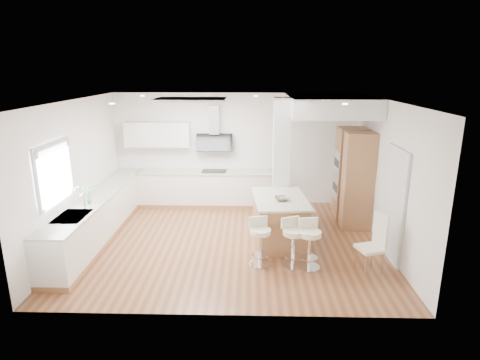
{
  "coord_description": "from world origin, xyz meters",
  "views": [
    {
      "loc": [
        0.4,
        -7.44,
        3.37
      ],
      "look_at": [
        0.19,
        0.4,
        1.18
      ],
      "focal_mm": 30.0,
      "sensor_mm": 36.0,
      "label": 1
    }
  ],
  "objects_px": {
    "bar_stool_b": "(293,240)",
    "peninsula": "(279,220)",
    "bar_stool_a": "(260,239)",
    "bar_stool_c": "(310,241)",
    "dining_chair": "(375,241)"
  },
  "relations": [
    {
      "from": "peninsula",
      "to": "dining_chair",
      "type": "bearing_deg",
      "value": -41.42
    },
    {
      "from": "dining_chair",
      "to": "peninsula",
      "type": "bearing_deg",
      "value": 125.99
    },
    {
      "from": "peninsula",
      "to": "dining_chair",
      "type": "distance_m",
      "value": 1.92
    },
    {
      "from": "bar_stool_a",
      "to": "bar_stool_c",
      "type": "bearing_deg",
      "value": -22.2
    },
    {
      "from": "bar_stool_b",
      "to": "dining_chair",
      "type": "bearing_deg",
      "value": -28.52
    },
    {
      "from": "bar_stool_a",
      "to": "dining_chair",
      "type": "xyz_separation_m",
      "value": [
        1.95,
        -0.16,
        0.07
      ]
    },
    {
      "from": "bar_stool_b",
      "to": "bar_stool_a",
      "type": "bearing_deg",
      "value": 154.69
    },
    {
      "from": "bar_stool_a",
      "to": "bar_stool_c",
      "type": "xyz_separation_m",
      "value": [
        0.85,
        -0.09,
        0.01
      ]
    },
    {
      "from": "bar_stool_a",
      "to": "bar_stool_b",
      "type": "distance_m",
      "value": 0.57
    },
    {
      "from": "peninsula",
      "to": "bar_stool_a",
      "type": "distance_m",
      "value": 1.07
    },
    {
      "from": "bar_stool_a",
      "to": "dining_chair",
      "type": "distance_m",
      "value": 1.96
    },
    {
      "from": "bar_stool_a",
      "to": "bar_stool_c",
      "type": "relative_size",
      "value": 0.98
    },
    {
      "from": "bar_stool_b",
      "to": "peninsula",
      "type": "bearing_deg",
      "value": 76.52
    },
    {
      "from": "bar_stool_a",
      "to": "bar_stool_b",
      "type": "bearing_deg",
      "value": -18.46
    },
    {
      "from": "bar_stool_c",
      "to": "dining_chair",
      "type": "distance_m",
      "value": 1.1
    }
  ]
}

